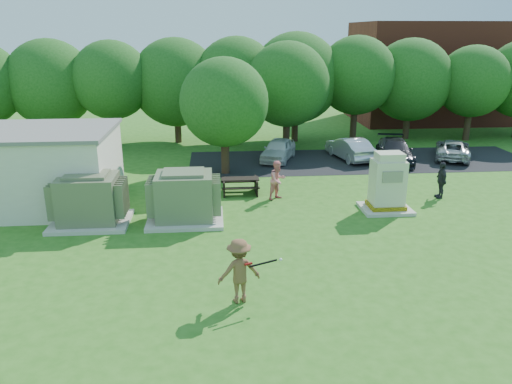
{
  "coord_description": "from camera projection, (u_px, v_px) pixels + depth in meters",
  "views": [
    {
      "loc": [
        -1.58,
        -14.39,
        7.25
      ],
      "look_at": [
        0.0,
        4.0,
        1.3
      ],
      "focal_mm": 35.0,
      "sensor_mm": 36.0,
      "label": 1
    }
  ],
  "objects": [
    {
      "name": "brick_building",
      "position": [
        446.0,
        72.0,
        41.84
      ],
      "size": [
        15.0,
        8.0,
        8.0
      ],
      "primitive_type": "cube",
      "color": "maroon",
      "rests_on": "ground"
    },
    {
      "name": "car_dark",
      "position": [
        395.0,
        151.0,
        28.9
      ],
      "size": [
        2.69,
        4.77,
        1.31
      ],
      "primitive_type": "imported",
      "rotation": [
        0.0,
        0.0,
        -0.2
      ],
      "color": "black",
      "rests_on": "ground"
    },
    {
      "name": "person_by_generator",
      "position": [
        392.0,
        190.0,
        20.75
      ],
      "size": [
        0.77,
        0.55,
        1.95
      ],
      "primitive_type": "imported",
      "rotation": [
        0.0,
        0.0,
        3.01
      ],
      "color": "black",
      "rests_on": "ground"
    },
    {
      "name": "car_white",
      "position": [
        278.0,
        149.0,
        29.32
      ],
      "size": [
        2.77,
        4.04,
        1.28
      ],
      "primitive_type": "imported",
      "rotation": [
        0.0,
        0.0,
        -0.37
      ],
      "color": "silver",
      "rests_on": "ground"
    },
    {
      "name": "transformer_left",
      "position": [
        89.0,
        201.0,
        19.43
      ],
      "size": [
        3.0,
        2.4,
        2.07
      ],
      "color": "beige",
      "rests_on": "ground"
    },
    {
      "name": "car_silver_b",
      "position": [
        453.0,
        149.0,
        29.71
      ],
      "size": [
        3.41,
        4.49,
        1.13
      ],
      "primitive_type": "imported",
      "rotation": [
        0.0,
        0.0,
        2.71
      ],
      "color": "#B4B4B9",
      "rests_on": "ground"
    },
    {
      "name": "picnic_table",
      "position": [
        240.0,
        184.0,
        23.27
      ],
      "size": [
        1.74,
        1.31,
        0.75
      ],
      "color": "black",
      "rests_on": "ground"
    },
    {
      "name": "ground",
      "position": [
        267.0,
        269.0,
        16.0
      ],
      "size": [
        120.0,
        120.0,
        0.0
      ],
      "primitive_type": "plane",
      "color": "#2D6619",
      "rests_on": "ground"
    },
    {
      "name": "generator_cabinet",
      "position": [
        387.0,
        186.0,
        20.88
      ],
      "size": [
        2.07,
        1.69,
        2.52
      ],
      "color": "beige",
      "rests_on": "ground"
    },
    {
      "name": "batter",
      "position": [
        239.0,
        271.0,
        13.79
      ],
      "size": [
        1.33,
        0.94,
        1.88
      ],
      "primitive_type": "imported",
      "rotation": [
        0.0,
        0.0,
        3.35
      ],
      "color": "brown",
      "rests_on": "ground"
    },
    {
      "name": "parking_strip",
      "position": [
        360.0,
        161.0,
        29.37
      ],
      "size": [
        20.0,
        6.0,
        0.01
      ],
      "primitive_type": "cube",
      "color": "#232326",
      "rests_on": "ground"
    },
    {
      "name": "person_at_picnic",
      "position": [
        278.0,
        180.0,
        22.38
      ],
      "size": [
        1.09,
        1.05,
        1.78
      ],
      "primitive_type": "imported",
      "rotation": [
        0.0,
        0.0,
        0.62
      ],
      "color": "pink",
      "rests_on": "ground"
    },
    {
      "name": "batting_equipment",
      "position": [
        263.0,
        263.0,
        13.62
      ],
      "size": [
        1.08,
        0.5,
        0.11
      ],
      "color": "black",
      "rests_on": "ground"
    },
    {
      "name": "transformer_right",
      "position": [
        185.0,
        198.0,
        19.74
      ],
      "size": [
        3.0,
        2.4,
        2.07
      ],
      "color": "beige",
      "rests_on": "ground"
    },
    {
      "name": "tree_row",
      "position": [
        264.0,
        81.0,
        32.41
      ],
      "size": [
        41.3,
        13.3,
        7.3
      ],
      "color": "#47301E",
      "rests_on": "ground"
    },
    {
      "name": "car_silver_a",
      "position": [
        350.0,
        148.0,
        29.56
      ],
      "size": [
        2.2,
        4.18,
        1.31
      ],
      "primitive_type": "imported",
      "rotation": [
        0.0,
        0.0,
        3.35
      ],
      "color": "silver",
      "rests_on": "ground"
    },
    {
      "name": "person_walking_right",
      "position": [
        441.0,
        180.0,
        22.6
      ],
      "size": [
        0.48,
        1.01,
        1.67
      ],
      "primitive_type": "imported",
      "rotation": [
        0.0,
        0.0,
        4.64
      ],
      "color": "#27272D",
      "rests_on": "ground"
    }
  ]
}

